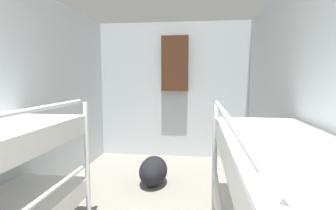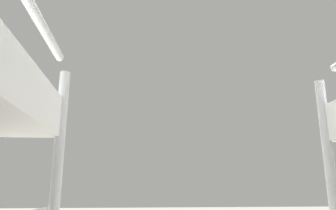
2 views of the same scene
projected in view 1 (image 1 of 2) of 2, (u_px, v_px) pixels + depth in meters
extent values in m
cube|color=silver|center=(4.00, 101.00, 2.36)|extent=(0.06, 4.74, 2.30)
cube|color=silver|center=(309.00, 104.00, 2.05)|extent=(0.06, 4.74, 2.30)
cube|color=silver|center=(173.00, 90.00, 4.51)|extent=(2.66, 0.06, 2.30)
cylinder|color=silver|center=(87.00, 162.00, 2.45)|extent=(0.04, 0.04, 1.13)
cylinder|color=silver|center=(14.00, 113.00, 1.48)|extent=(0.03, 1.62, 0.03)
cylinder|color=silver|center=(214.00, 167.00, 2.31)|extent=(0.04, 0.04, 1.13)
cube|color=white|center=(295.00, 162.00, 1.32)|extent=(0.68, 1.90, 0.17)
cylinder|color=silver|center=(227.00, 117.00, 1.34)|extent=(0.03, 1.62, 0.03)
ellipsoid|color=black|center=(153.00, 171.00, 3.35)|extent=(0.35, 0.56, 0.35)
cube|color=#472819|center=(175.00, 64.00, 4.32)|extent=(0.44, 0.12, 0.90)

